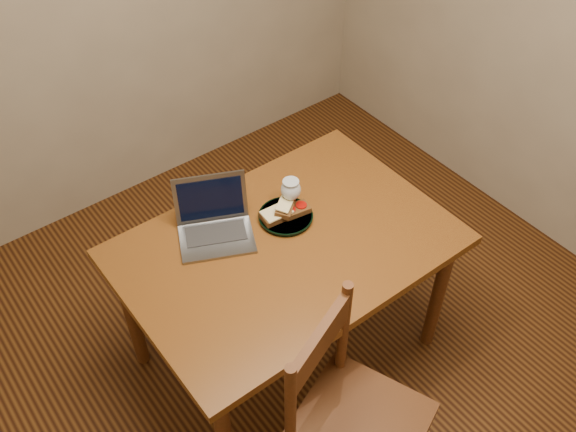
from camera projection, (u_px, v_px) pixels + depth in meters
floor at (303, 363)px, 3.03m from camera, size 3.20×3.20×0.02m
table at (287, 258)px, 2.61m from camera, size 1.30×0.90×0.74m
chair at (353, 415)px, 2.25m from camera, size 0.58×0.57×0.49m
plate at (286, 217)px, 2.65m from camera, size 0.23×0.23×0.02m
sandwich_cheese at (277, 214)px, 2.61m from camera, size 0.13×0.09×0.04m
sandwich_tomato at (296, 209)px, 2.64m from camera, size 0.12×0.09×0.04m
sandwich_top at (285, 207)px, 2.61m from camera, size 0.12×0.12×0.03m
milk_glass at (291, 196)px, 2.63m from camera, size 0.08×0.08×0.16m
laptop at (214, 220)px, 2.57m from camera, size 0.38×0.37×0.21m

